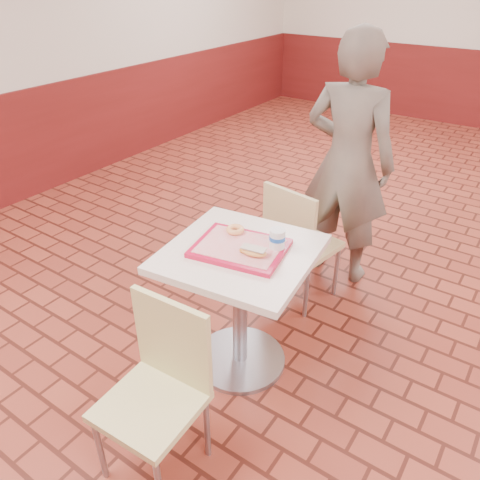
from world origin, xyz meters
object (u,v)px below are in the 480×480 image
Objects in this scene: chair_main_back at (297,239)px; main_table at (240,290)px; long_john_donut at (253,252)px; chair_main_front at (160,383)px; customer at (348,163)px; serving_tray at (240,248)px; ring_donut at (235,230)px; paper_cup at (277,238)px.

main_table is at bearing 102.03° from chair_main_back.
chair_main_back reaches higher than long_john_donut.
customer is (-0.00, 1.87, 0.38)m from chair_main_front.
customer is at bearing 87.45° from serving_tray.
main_table is 0.32m from ring_donut.
main_table is 0.90× the size of chair_main_back.
main_table is 0.45× the size of customer.
long_john_donut reaches higher than serving_tray.
chair_main_front is at bearing -85.21° from main_table.
chair_main_back reaches higher than serving_tray.
chair_main_back is 0.76m from serving_tray.
paper_cup is at bearing 29.88° from main_table.
main_table is 0.91× the size of chair_main_front.
ring_donut is 0.96× the size of paper_cup.
chair_main_back is 5.85× the size of long_john_donut.
chair_main_back reaches higher than ring_donut.
customer is 17.20× the size of paper_cup.
ring_donut is at bearing 135.29° from main_table.
main_table is 5.24× the size of long_john_donut.
customer reaches higher than serving_tray.
customer reaches higher than main_table.
customer is 1.10m from ring_donut.
main_table is at bearing -150.12° from paper_cup.
long_john_donut is (0.05, -1.22, -0.05)m from customer.
chair_main_back reaches higher than main_table.
long_john_donut is (0.10, -0.04, 0.30)m from main_table.
chair_main_back is at bearing 92.53° from main_table.
ring_donut is at bearing 135.29° from serving_tray.
ring_donut is (-0.07, -0.60, 0.33)m from chair_main_back.
main_table is 1.71× the size of serving_tray.
serving_tray is 0.11m from long_john_donut.
long_john_donut is at bearing -19.39° from serving_tray.
chair_main_back is at bearing 90.70° from chair_main_front.
ring_donut is (-0.10, 0.10, 0.29)m from main_table.
long_john_donut is at bearing 91.01° from customer.
chair_main_back is 8.56× the size of paper_cup.
serving_tray is 4.64× the size of ring_donut.
long_john_donut is (0.20, -0.13, 0.00)m from ring_donut.
ring_donut is 0.24m from long_john_donut.
customer is at bearing 95.51° from paper_cup.
customer reaches higher than long_john_donut.
chair_main_back is at bearing 83.59° from ring_donut.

